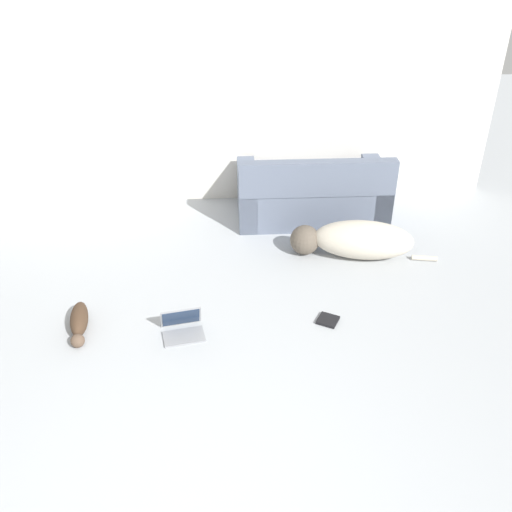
% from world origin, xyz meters
% --- Properties ---
extents(wall_back, '(7.01, 0.06, 2.50)m').
position_xyz_m(wall_back, '(0.00, 4.54, 1.25)').
color(wall_back, silver).
rests_on(wall_back, ground_plane).
extents(couch, '(1.69, 0.88, 0.83)m').
position_xyz_m(couch, '(1.29, 3.94, 0.28)').
color(couch, slate).
rests_on(couch, ground_plane).
extents(dog, '(1.51, 0.62, 0.39)m').
position_xyz_m(dog, '(1.60, 3.06, 0.19)').
color(dog, beige).
rests_on(dog, ground_plane).
extents(cat, '(0.20, 0.64, 0.18)m').
position_xyz_m(cat, '(-1.00, 2.06, 0.09)').
color(cat, '#473323').
rests_on(cat, ground_plane).
extents(laptop_open, '(0.39, 0.34, 0.21)m').
position_xyz_m(laptop_open, '(-0.13, 1.96, 0.07)').
color(laptop_open, gray).
rests_on(laptop_open, ground_plane).
extents(book_black, '(0.23, 0.23, 0.02)m').
position_xyz_m(book_black, '(1.14, 2.01, 0.01)').
color(book_black, black).
rests_on(book_black, ground_plane).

